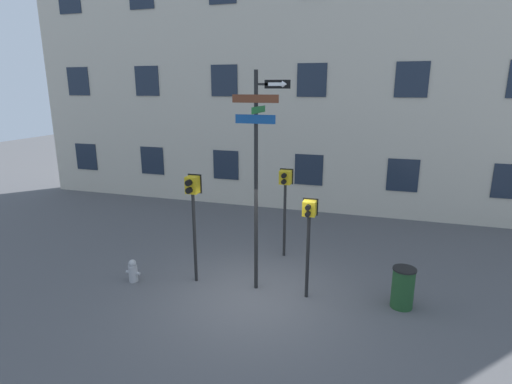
{
  "coord_description": "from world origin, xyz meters",
  "views": [
    {
      "loc": [
        2.47,
        -8.05,
        4.75
      ],
      "look_at": [
        -0.12,
        0.41,
        2.43
      ],
      "focal_mm": 28.0,
      "sensor_mm": 36.0,
      "label": 1
    }
  ],
  "objects_px": {
    "street_sign_pole": "(258,164)",
    "fire_hydrant": "(133,271)",
    "pedestrian_signal_left": "(193,200)",
    "trash_bin": "(403,288)",
    "pedestrian_signal_right": "(309,223)",
    "pedestrian_signal_across": "(285,189)"
  },
  "relations": [
    {
      "from": "street_sign_pole",
      "to": "trash_bin",
      "type": "distance_m",
      "value": 4.22
    },
    {
      "from": "pedestrian_signal_across",
      "to": "trash_bin",
      "type": "bearing_deg",
      "value": -32.17
    },
    {
      "from": "street_sign_pole",
      "to": "pedestrian_signal_left",
      "type": "bearing_deg",
      "value": -177.18
    },
    {
      "from": "pedestrian_signal_left",
      "to": "fire_hydrant",
      "type": "bearing_deg",
      "value": -161.68
    },
    {
      "from": "fire_hydrant",
      "to": "trash_bin",
      "type": "bearing_deg",
      "value": 6.19
    },
    {
      "from": "trash_bin",
      "to": "fire_hydrant",
      "type": "bearing_deg",
      "value": -173.81
    },
    {
      "from": "pedestrian_signal_right",
      "to": "trash_bin",
      "type": "xyz_separation_m",
      "value": [
        2.11,
        0.19,
        -1.35
      ]
    },
    {
      "from": "street_sign_pole",
      "to": "pedestrian_signal_across",
      "type": "distance_m",
      "value": 2.36
    },
    {
      "from": "fire_hydrant",
      "to": "trash_bin",
      "type": "distance_m",
      "value": 6.46
    },
    {
      "from": "street_sign_pole",
      "to": "fire_hydrant",
      "type": "bearing_deg",
      "value": -169.52
    },
    {
      "from": "street_sign_pole",
      "to": "pedestrian_signal_right",
      "type": "relative_size",
      "value": 2.17
    },
    {
      "from": "pedestrian_signal_right",
      "to": "fire_hydrant",
      "type": "bearing_deg",
      "value": -173.26
    },
    {
      "from": "pedestrian_signal_left",
      "to": "pedestrian_signal_across",
      "type": "height_order",
      "value": "pedestrian_signal_left"
    },
    {
      "from": "pedestrian_signal_left",
      "to": "trash_bin",
      "type": "distance_m",
      "value": 5.2
    },
    {
      "from": "trash_bin",
      "to": "pedestrian_signal_left",
      "type": "bearing_deg",
      "value": -177.67
    },
    {
      "from": "fire_hydrant",
      "to": "pedestrian_signal_across",
      "type": "bearing_deg",
      "value": 39.28
    },
    {
      "from": "pedestrian_signal_left",
      "to": "fire_hydrant",
      "type": "distance_m",
      "value": 2.43
    },
    {
      "from": "fire_hydrant",
      "to": "pedestrian_signal_left",
      "type": "bearing_deg",
      "value": 18.32
    },
    {
      "from": "street_sign_pole",
      "to": "fire_hydrant",
      "type": "relative_size",
      "value": 8.72
    },
    {
      "from": "street_sign_pole",
      "to": "trash_bin",
      "type": "relative_size",
      "value": 5.49
    },
    {
      "from": "pedestrian_signal_right",
      "to": "fire_hydrant",
      "type": "xyz_separation_m",
      "value": [
        -4.31,
        -0.51,
        -1.54
      ]
    },
    {
      "from": "pedestrian_signal_left",
      "to": "pedestrian_signal_right",
      "type": "bearing_deg",
      "value": 0.29
    }
  ]
}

